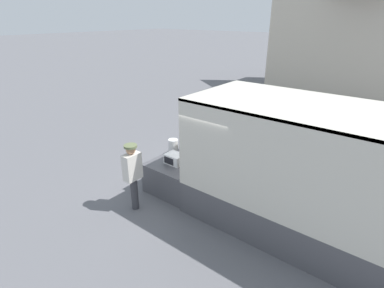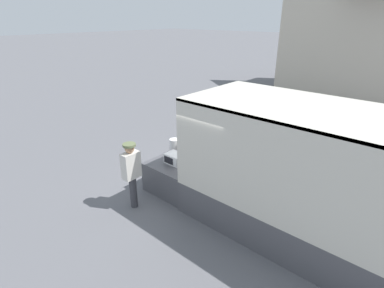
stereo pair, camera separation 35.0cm
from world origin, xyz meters
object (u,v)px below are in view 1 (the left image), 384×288
(portable_generator, at_px, (205,145))
(worker_person, at_px, (133,171))
(microwave, at_px, (175,159))
(orange_bucket, at_px, (173,146))

(portable_generator, relative_size, worker_person, 0.37)
(microwave, height_order, orange_bucket, orange_bucket)
(orange_bucket, distance_m, worker_person, 1.79)
(microwave, relative_size, portable_generator, 0.77)
(orange_bucket, bearing_deg, portable_generator, 40.41)
(worker_person, bearing_deg, orange_bucket, 99.05)
(portable_generator, xyz_separation_m, worker_person, (-0.41, -2.36, 0.01))
(worker_person, bearing_deg, portable_generator, 80.12)
(microwave, xyz_separation_m, worker_person, (-0.22, -1.28, 0.11))
(microwave, xyz_separation_m, orange_bucket, (-0.50, 0.49, 0.07))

